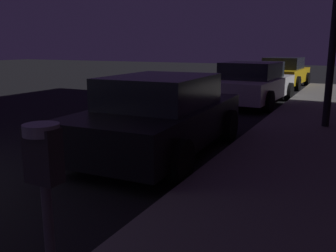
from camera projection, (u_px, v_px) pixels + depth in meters
parking_meter at (45, 186)px, 1.95m from camera, size 0.19×0.19×1.40m
car_black at (161, 115)px, 6.67m from camera, size 2.20×4.31×1.43m
car_white at (252, 83)px, 12.42m from camera, size 2.30×4.56×1.43m
car_yellow_cab at (283, 73)px, 17.60m from camera, size 2.19×4.27×1.43m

